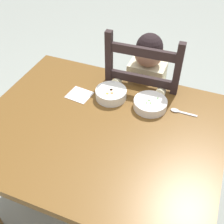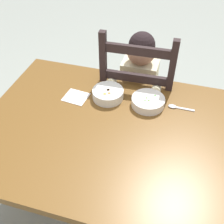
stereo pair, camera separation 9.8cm
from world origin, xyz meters
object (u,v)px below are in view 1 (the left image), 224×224
at_px(child_figure, 145,84).
at_px(spoon, 179,111).
at_px(bowl_of_peas, 150,104).
at_px(bowl_of_carrots, 111,94).
at_px(dining_table, 100,140).
at_px(dining_chair, 143,103).

bearing_deg(child_figure, spoon, -46.69).
distance_m(child_figure, bowl_of_peas, 0.33).
bearing_deg(child_figure, bowl_of_carrots, -110.46).
distance_m(dining_table, spoon, 0.43).
distance_m(dining_chair, bowl_of_carrots, 0.41).
height_order(bowl_of_carrots, spoon, bowl_of_carrots).
height_order(dining_chair, spoon, dining_chair).
bearing_deg(dining_chair, spoon, -47.07).
distance_m(bowl_of_peas, bowl_of_carrots, 0.22).
bearing_deg(dining_table, dining_chair, 80.77).
height_order(child_figure, spoon, child_figure).
bearing_deg(child_figure, dining_table, -99.02).
relative_size(child_figure, bowl_of_carrots, 5.65).
bearing_deg(bowl_of_carrots, child_figure, 69.54).
distance_m(bowl_of_carrots, spoon, 0.37).
distance_m(dining_table, child_figure, 0.52).
bearing_deg(bowl_of_peas, bowl_of_carrots, -179.99).
xyz_separation_m(dining_chair, bowl_of_peas, (0.11, -0.29, 0.26)).
xyz_separation_m(bowl_of_carrots, spoon, (0.37, 0.02, -0.02)).
height_order(dining_table, bowl_of_carrots, bowl_of_carrots).
distance_m(dining_chair, child_figure, 0.16).
height_order(dining_table, bowl_of_peas, bowl_of_peas).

